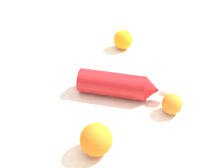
{
  "coord_description": "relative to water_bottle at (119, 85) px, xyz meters",
  "views": [
    {
      "loc": [
        -0.75,
        0.04,
        0.55
      ],
      "look_at": [
        -0.05,
        0.02,
        0.04
      ],
      "focal_mm": 45.94,
      "sensor_mm": 36.0,
      "label": 1
    }
  ],
  "objects": [
    {
      "name": "ground_plane",
      "position": [
        0.05,
        -0.0,
        -0.04
      ],
      "size": [
        2.4,
        2.4,
        0.0
      ],
      "primitive_type": "plane",
      "color": "silver"
    },
    {
      "name": "orange_2",
      "position": [
        -0.22,
        0.07,
        0.0
      ],
      "size": [
        0.08,
        0.08,
        0.08
      ],
      "primitive_type": "sphere",
      "color": "orange",
      "rests_on": "ground_plane"
    },
    {
      "name": "orange_0",
      "position": [
        0.3,
        -0.03,
        0.0
      ],
      "size": [
        0.08,
        0.08,
        0.08
      ],
      "primitive_type": "sphere",
      "color": "orange",
      "rests_on": "ground_plane"
    },
    {
      "name": "orange_1",
      "position": [
        -0.08,
        -0.15,
        -0.01
      ],
      "size": [
        0.06,
        0.06,
        0.06
      ],
      "primitive_type": "sphere",
      "color": "orange",
      "rests_on": "ground_plane"
    },
    {
      "name": "water_bottle",
      "position": [
        0.0,
        0.0,
        0.0
      ],
      "size": [
        0.13,
        0.28,
        0.07
      ],
      "rotation": [
        0.0,
        0.0,
        4.46
      ],
      "color": "red",
      "rests_on": "ground_plane"
    }
  ]
}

